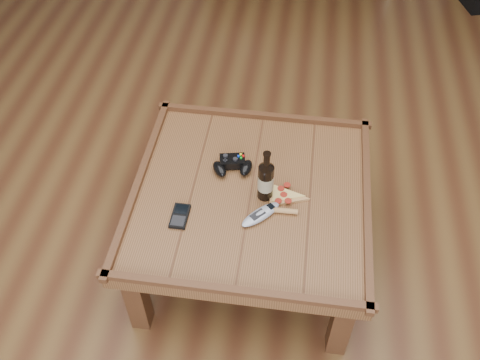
# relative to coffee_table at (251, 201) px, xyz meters

# --- Properties ---
(ground) EXTENTS (6.00, 6.00, 0.00)m
(ground) POSITION_rel_coffee_table_xyz_m (0.00, 0.00, -0.39)
(ground) COLOR #4D2916
(ground) RESTS_ON ground
(coffee_table) EXTENTS (1.03, 1.03, 0.48)m
(coffee_table) POSITION_rel_coffee_table_xyz_m (0.00, 0.00, 0.00)
(coffee_table) COLOR #503117
(coffee_table) RESTS_ON ground
(beer_bottle) EXTENTS (0.07, 0.07, 0.25)m
(beer_bottle) POSITION_rel_coffee_table_xyz_m (0.06, -0.01, 0.16)
(beer_bottle) COLOR black
(beer_bottle) RESTS_ON coffee_table
(game_controller) EXTENTS (0.19, 0.15, 0.05)m
(game_controller) POSITION_rel_coffee_table_xyz_m (-0.10, 0.12, 0.08)
(game_controller) COLOR black
(game_controller) RESTS_ON coffee_table
(pizza_slice) EXTENTS (0.14, 0.23, 0.02)m
(pizza_slice) POSITION_rel_coffee_table_xyz_m (0.14, -0.02, 0.07)
(pizza_slice) COLOR tan
(pizza_slice) RESTS_ON coffee_table
(smartphone) EXTENTS (0.07, 0.12, 0.02)m
(smartphone) POSITION_rel_coffee_table_xyz_m (-0.27, -0.17, 0.07)
(smartphone) COLOR black
(smartphone) RESTS_ON coffee_table
(remote_control) EXTENTS (0.18, 0.18, 0.03)m
(remote_control) POSITION_rel_coffee_table_xyz_m (0.05, -0.12, 0.07)
(remote_control) COLOR #9DA1AB
(remote_control) RESTS_ON coffee_table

